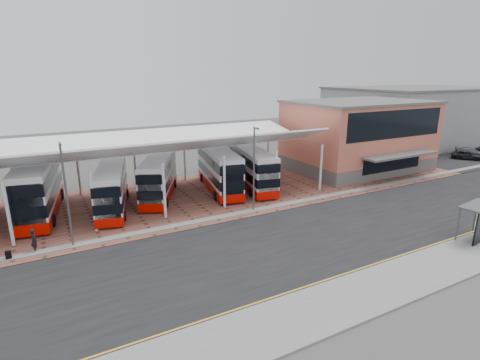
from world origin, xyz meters
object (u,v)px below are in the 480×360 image
Objects in this scene: bus_5 at (252,168)px; carpark_car_b at (471,152)px; bus_4 at (219,170)px; bus_3 at (159,177)px; bus_2 at (112,189)px; bus_1 at (39,188)px; pedestrian at (34,240)px; carpark_car_a at (466,155)px; terminal at (359,135)px.

bus_5 is 2.37× the size of carpark_car_b.
bus_4 is 1.04× the size of bus_5.
bus_2 is at bearing -136.54° from bus_3.
bus_5 is (21.64, -2.11, -0.28)m from bus_1.
bus_4 is 6.45× the size of pedestrian.
carpark_car_b is (38.73, -2.30, -1.50)m from bus_5.
pedestrian is at bearing -147.09° from bus_4.
bus_5 is 38.83m from carpark_car_b.
bus_1 is 1.19× the size of bus_3.
bus_3 is at bearing 32.13° from bus_2.
terminal is at bearing 132.94° from carpark_car_a.
terminal is 32.86m from bus_2.
pedestrian is at bearing 149.11° from carpark_car_b.
bus_4 reaches higher than bus_3.
terminal is 17.42m from bus_5.
bus_2 reaches higher than carpark_car_a.
carpark_car_b is (21.50, -3.21, -3.90)m from terminal.
terminal reaches higher than carpark_car_a.
bus_3 is at bearing -77.54° from pedestrian.
pedestrian is at bearing -122.52° from bus_2.
bus_2 reaches higher than carpark_car_b.
bus_1 is at bearing 141.09° from carpark_car_b.
bus_1 is at bearing 175.06° from bus_2.
bus_1 is at bearing -172.40° from bus_4.
bus_1 reaches higher than pedestrian.
pedestrian is at bearing -120.34° from bus_3.
terminal reaches higher than bus_2.
bus_4 is 2.46× the size of carpark_car_b.
bus_2 is 15.52m from bus_5.
bus_3 is at bearing 178.60° from terminal.
bus_2 is 9.38m from pedestrian.
carpark_car_a is at bearing 10.84° from bus_2.
carpark_car_b is (42.49, -3.23, -1.59)m from bus_4.
bus_2 is 2.57× the size of carpark_car_a.
carpark_car_b is at bearing 21.19° from bus_3.
bus_5 is at bearing 141.87° from carpark_car_b.
terminal is 3.95× the size of carpark_car_b.
carpark_car_a is at bearing 5.40° from bus_4.
bus_5 is 23.25m from pedestrian.
carpark_car_b is at bearing -16.33° from carpark_car_a.
bus_4 is (17.88, -1.18, -0.19)m from bus_1.
terminal is 19.56m from carpark_car_a.
terminal reaches higher than carpark_car_b.
bus_5 is 36.12m from carpark_car_a.
carpark_car_b is at bearing 8.58° from bus_5.
carpark_car_a is (57.59, -5.33, -1.77)m from bus_1.
bus_5 is at bearing -2.58° from bus_4.
pedestrian is at bearing -169.54° from terminal.
bus_3 is 2.25× the size of carpark_car_b.
bus_4 is at bearing 20.16° from bus_3.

